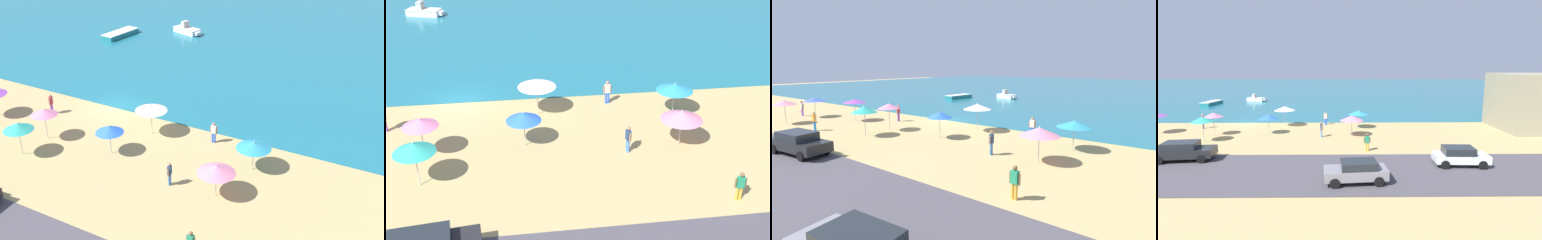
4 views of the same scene
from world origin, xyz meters
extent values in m
plane|color=tan|center=(0.00, 0.00, 0.00)|extent=(160.00, 160.00, 0.00)
cylinder|color=#B2B2B7|center=(13.23, -7.37, 0.86)|extent=(0.05, 0.05, 1.73)
cone|color=pink|center=(13.23, -7.37, 1.94)|extent=(2.43, 2.43, 0.51)
sphere|color=silver|center=(13.23, -7.37, 2.22)|extent=(0.08, 0.08, 0.08)
cylinder|color=#B2B2B7|center=(-1.29, -6.87, 1.03)|extent=(0.05, 0.05, 2.05)
cone|color=pink|center=(-1.29, -6.87, 2.22)|extent=(1.98, 1.98, 0.44)
sphere|color=silver|center=(-1.29, -6.87, 2.47)|extent=(0.08, 0.08, 0.08)
cylinder|color=#B2B2B7|center=(-1.18, -9.51, 1.01)|extent=(0.05, 0.05, 2.03)
cone|color=teal|center=(-1.18, -9.51, 2.24)|extent=(2.13, 2.13, 0.52)
sphere|color=silver|center=(-1.18, -9.51, 2.53)|extent=(0.08, 0.08, 0.08)
cylinder|color=#B2B2B7|center=(4.29, -6.28, 0.86)|extent=(0.05, 0.05, 1.71)
cone|color=blue|center=(4.29, -6.28, 1.91)|extent=(2.03, 2.03, 0.50)
sphere|color=silver|center=(4.29, -6.28, 2.19)|extent=(0.08, 0.08, 0.08)
cylinder|color=#B2B2B7|center=(5.28, -2.39, 1.01)|extent=(0.05, 0.05, 2.03)
cone|color=white|center=(5.28, -2.39, 2.22)|extent=(2.47, 2.47, 0.48)
sphere|color=silver|center=(5.28, -2.39, 2.49)|extent=(0.08, 0.08, 0.08)
cylinder|color=#B2B2B7|center=(14.08, -3.41, 0.85)|extent=(0.05, 0.05, 1.70)
cone|color=teal|center=(14.08, -3.41, 1.87)|extent=(2.38, 2.38, 0.45)
sphere|color=silver|center=(14.08, -3.41, 2.13)|extent=(0.08, 0.08, 0.08)
cylinder|color=blue|center=(10.18, -1.34, 0.39)|extent=(0.14, 0.14, 0.79)
cylinder|color=blue|center=(10.00, -1.35, 0.39)|extent=(0.14, 0.14, 0.79)
cube|color=beige|center=(10.09, -1.34, 1.10)|extent=(0.38, 0.25, 0.62)
sphere|color=#A26C4F|center=(10.09, -1.34, 1.54)|extent=(0.22, 0.22, 0.22)
cylinder|color=#A26C4F|center=(10.33, -1.32, 1.05)|extent=(0.09, 0.09, 0.56)
cylinder|color=#A26C4F|center=(9.85, -1.36, 1.05)|extent=(0.09, 0.09, 0.56)
cylinder|color=purple|center=(-4.12, -3.32, 0.42)|extent=(0.14, 0.14, 0.85)
cylinder|color=purple|center=(-4.07, -3.50, 0.42)|extent=(0.14, 0.14, 0.85)
cube|color=#BA313E|center=(-4.10, -3.41, 1.18)|extent=(0.31, 0.41, 0.67)
sphere|color=tan|center=(-4.10, -3.41, 1.65)|extent=(0.22, 0.22, 0.22)
cylinder|color=tan|center=(-4.17, -3.18, 1.13)|extent=(0.09, 0.09, 0.60)
cylinder|color=tan|center=(-4.03, -3.64, 1.13)|extent=(0.09, 0.09, 0.60)
cube|color=#21895B|center=(14.46, -12.81, 1.04)|extent=(0.38, 0.26, 0.59)
sphere|color=brown|center=(14.46, -12.81, 1.47)|extent=(0.22, 0.22, 0.22)
cylinder|color=brown|center=(14.22, -12.78, 0.99)|extent=(0.09, 0.09, 0.53)
cylinder|color=#4274B8|center=(10.07, -7.63, 0.39)|extent=(0.14, 0.14, 0.78)
cylinder|color=#4274B8|center=(10.11, -7.80, 0.39)|extent=(0.14, 0.14, 0.78)
cube|color=navy|center=(10.09, -7.72, 1.08)|extent=(0.28, 0.39, 0.61)
sphere|color=#9B6F52|center=(10.09, -7.72, 1.52)|extent=(0.22, 0.22, 0.22)
cylinder|color=#9B6F52|center=(10.04, -7.48, 1.03)|extent=(0.09, 0.09, 0.55)
cylinder|color=#9B6F52|center=(10.13, -7.95, 1.03)|extent=(0.09, 0.09, 0.55)
cube|color=#21797B|center=(-12.23, 17.27, 0.32)|extent=(2.17, 5.24, 0.54)
cube|color=#21797B|center=(-11.94, 20.01, 0.37)|extent=(0.96, 0.53, 0.32)
cube|color=silver|center=(-12.23, 17.27, 0.63)|extent=(2.25, 5.25, 0.08)
cube|color=silver|center=(-5.54, 22.45, 0.36)|extent=(3.84, 2.48, 0.62)
cube|color=silver|center=(-3.66, 21.86, 0.42)|extent=(0.67, 0.93, 0.37)
cube|color=silver|center=(-5.54, 22.45, 0.71)|extent=(3.86, 2.56, 0.08)
cube|color=#B2AD9E|center=(-5.88, 22.55, 1.11)|extent=(0.84, 1.03, 0.89)
camera|label=1|loc=(23.84, -29.79, 17.73)|focal=45.00mm
camera|label=2|loc=(4.17, -30.59, 14.57)|focal=45.00mm
camera|label=3|loc=(20.16, -24.04, 5.88)|focal=28.00mm
camera|label=4|loc=(12.67, -37.93, 7.50)|focal=28.00mm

